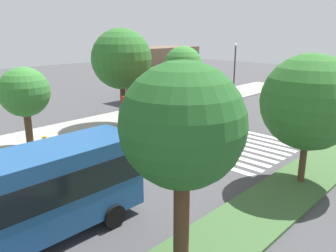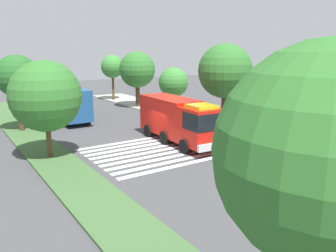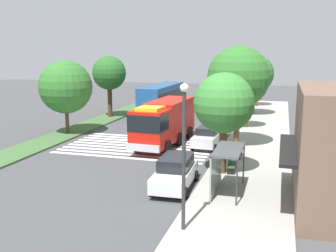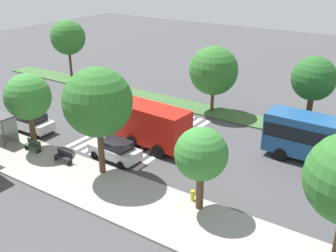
# 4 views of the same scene
# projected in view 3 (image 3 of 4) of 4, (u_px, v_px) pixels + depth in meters

# --- Properties ---
(ground_plane) EXTENTS (120.00, 120.00, 0.00)m
(ground_plane) POSITION_uv_depth(u_px,v_px,m) (148.00, 141.00, 34.68)
(ground_plane) COLOR #424244
(sidewalk) EXTENTS (60.00, 5.21, 0.14)m
(sidewalk) POSITION_uv_depth(u_px,v_px,m) (257.00, 147.00, 32.17)
(sidewalk) COLOR #9E9B93
(sidewalk) RESTS_ON ground_plane
(median_strip) EXTENTS (60.00, 3.00, 0.14)m
(median_strip) POSITION_uv_depth(u_px,v_px,m) (65.00, 134.00, 36.86)
(median_strip) COLOR #3D6033
(median_strip) RESTS_ON ground_plane
(crosswalk) EXTENTS (7.65, 11.85, 0.01)m
(crosswalk) POSITION_uv_depth(u_px,v_px,m) (139.00, 146.00, 32.58)
(crosswalk) COLOR silver
(crosswalk) RESTS_ON ground_plane
(fire_truck) EXTENTS (9.35, 3.22, 3.59)m
(fire_truck) POSITION_uv_depth(u_px,v_px,m) (164.00, 121.00, 32.49)
(fire_truck) COLOR red
(fire_truck) RESTS_ON ground_plane
(parked_car_west) EXTENTS (4.36, 2.16, 1.66)m
(parked_car_west) POSITION_uv_depth(u_px,v_px,m) (208.00, 137.00, 32.22)
(parked_car_west) COLOR silver
(parked_car_west) RESTS_ON ground_plane
(parked_car_mid) EXTENTS (4.72, 2.19, 1.81)m
(parked_car_mid) POSITION_uv_depth(u_px,v_px,m) (175.00, 172.00, 22.64)
(parked_car_mid) COLOR silver
(parked_car_mid) RESTS_ON ground_plane
(transit_bus) EXTENTS (10.98, 2.90, 3.61)m
(transit_bus) POSITION_uv_depth(u_px,v_px,m) (162.00, 97.00, 48.08)
(transit_bus) COLOR navy
(transit_bus) RESTS_ON ground_plane
(bus_stop_shelter) EXTENTS (3.50, 1.40, 2.46)m
(bus_stop_shelter) POSITION_uv_depth(u_px,v_px,m) (222.00, 161.00, 21.36)
(bus_stop_shelter) COLOR #4C4C51
(bus_stop_shelter) RESTS_ON sidewalk
(bench_near_shelter) EXTENTS (1.60, 0.50, 0.90)m
(bench_near_shelter) POSITION_uv_depth(u_px,v_px,m) (231.00, 164.00, 25.38)
(bench_near_shelter) COLOR #2D472D
(bench_near_shelter) RESTS_ON sidewalk
(bench_west_of_shelter) EXTENTS (1.60, 0.50, 0.90)m
(bench_west_of_shelter) POSITION_uv_depth(u_px,v_px,m) (237.00, 151.00, 28.77)
(bench_west_of_shelter) COLOR black
(bench_west_of_shelter) RESTS_ON sidewalk
(street_lamp) EXTENTS (0.36, 0.36, 6.25)m
(street_lamp) POSITION_uv_depth(u_px,v_px,m) (184.00, 146.00, 16.52)
(street_lamp) COLOR #2D2D30
(street_lamp) RESTS_ON sidewalk
(sidewalk_tree_far_west) EXTENTS (3.40, 3.40, 6.62)m
(sidewalk_tree_far_west) POSITION_uv_depth(u_px,v_px,m) (258.00, 70.00, 54.26)
(sidewalk_tree_far_west) COLOR #513823
(sidewalk_tree_far_west) RESTS_ON sidewalk
(sidewalk_tree_west) EXTENTS (4.67, 4.67, 7.15)m
(sidewalk_tree_west) POSITION_uv_depth(u_px,v_px,m) (254.00, 74.00, 47.05)
(sidewalk_tree_west) COLOR #47301E
(sidewalk_tree_west) RESTS_ON sidewalk
(sidewalk_tree_center) EXTENTS (3.28, 3.28, 5.46)m
(sidewalk_tree_center) POSITION_uv_depth(u_px,v_px,m) (247.00, 89.00, 39.38)
(sidewalk_tree_center) COLOR #513823
(sidewalk_tree_center) RESTS_ON sidewalk
(sidewalk_tree_east) EXTENTS (4.90, 4.90, 7.91)m
(sidewalk_tree_east) POSITION_uv_depth(u_px,v_px,m) (238.00, 78.00, 31.33)
(sidewalk_tree_east) COLOR #513823
(sidewalk_tree_east) RESTS_ON sidewalk
(sidewalk_tree_far_east) EXTENTS (3.72, 3.72, 6.27)m
(sidewalk_tree_far_east) POSITION_uv_depth(u_px,v_px,m) (224.00, 103.00, 24.36)
(sidewalk_tree_far_east) COLOR #513823
(sidewalk_tree_far_east) RESTS_ON sidewalk
(median_tree_far_west) EXTENTS (3.84, 3.84, 6.94)m
(median_tree_far_west) POSITION_uv_depth(u_px,v_px,m) (109.00, 73.00, 45.47)
(median_tree_far_west) COLOR #47301E
(median_tree_far_west) RESTS_ON median_strip
(median_tree_west) EXTENTS (4.86, 4.86, 6.69)m
(median_tree_west) POSITION_uv_depth(u_px,v_px,m) (66.00, 87.00, 36.52)
(median_tree_west) COLOR #513823
(median_tree_west) RESTS_ON median_strip
(fire_hydrant) EXTENTS (0.28, 0.28, 0.70)m
(fire_hydrant) POSITION_uv_depth(u_px,v_px,m) (240.00, 125.00, 39.41)
(fire_hydrant) COLOR gold
(fire_hydrant) RESTS_ON sidewalk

